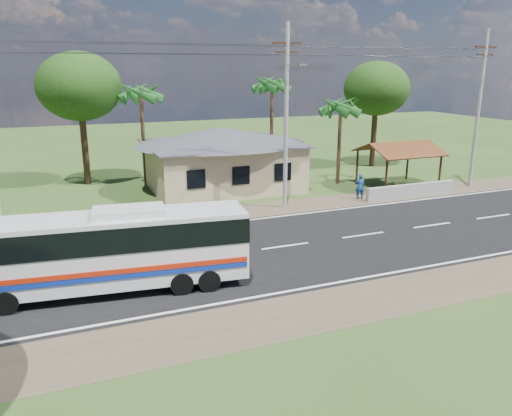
% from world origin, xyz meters
% --- Properties ---
extents(ground, '(120.00, 120.00, 0.00)m').
position_xyz_m(ground, '(0.00, 0.00, 0.00)').
color(ground, '#2A481A').
rests_on(ground, ground).
extents(road, '(120.00, 16.00, 0.03)m').
position_xyz_m(road, '(0.00, 0.00, 0.01)').
color(road, black).
rests_on(road, ground).
extents(house, '(12.40, 10.00, 5.00)m').
position_xyz_m(house, '(1.00, 13.00, 2.64)').
color(house, tan).
rests_on(house, ground).
extents(waiting_shed, '(5.20, 4.48, 3.35)m').
position_xyz_m(waiting_shed, '(13.00, 8.50, 2.73)').
color(waiting_shed, '#352013').
rests_on(waiting_shed, ground).
extents(concrete_barrier, '(7.00, 0.30, 0.90)m').
position_xyz_m(concrete_barrier, '(12.00, 5.60, 0.45)').
color(concrete_barrier, '#9E9E99').
rests_on(concrete_barrier, ground).
extents(utility_poles, '(32.80, 2.22, 11.00)m').
position_xyz_m(utility_poles, '(2.67, 6.49, 5.77)').
color(utility_poles, '#9E9E99').
rests_on(utility_poles, ground).
extents(palm_near, '(2.80, 2.80, 6.70)m').
position_xyz_m(palm_near, '(9.50, 11.00, 5.71)').
color(palm_near, '#47301E').
rests_on(palm_near, ground).
extents(palm_mid, '(2.80, 2.80, 8.20)m').
position_xyz_m(palm_mid, '(6.00, 15.50, 7.16)').
color(palm_mid, '#47301E').
rests_on(palm_mid, ground).
extents(palm_far, '(2.80, 2.80, 7.70)m').
position_xyz_m(palm_far, '(-4.00, 16.00, 6.68)').
color(palm_far, '#47301E').
rests_on(palm_far, ground).
extents(tree_behind_house, '(6.00, 6.00, 9.61)m').
position_xyz_m(tree_behind_house, '(-8.00, 18.00, 7.12)').
color(tree_behind_house, '#47301E').
rests_on(tree_behind_house, ground).
extents(tree_behind_shed, '(5.60, 5.60, 9.02)m').
position_xyz_m(tree_behind_shed, '(16.00, 16.00, 6.68)').
color(tree_behind_shed, '#47301E').
rests_on(tree_behind_shed, ground).
extents(coach_bus, '(10.90, 3.50, 3.33)m').
position_xyz_m(coach_bus, '(-8.50, -2.05, 1.90)').
color(coach_bus, silver).
rests_on(coach_bus, ground).
extents(motorcycle, '(1.67, 0.96, 0.83)m').
position_xyz_m(motorcycle, '(11.07, 7.01, 0.41)').
color(motorcycle, black).
rests_on(motorcycle, ground).
extents(person, '(0.73, 0.59, 1.72)m').
position_xyz_m(person, '(8.44, 6.42, 0.86)').
color(person, navy).
rests_on(person, ground).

